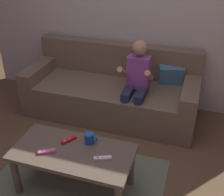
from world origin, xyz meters
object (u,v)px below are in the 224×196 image
Objects in this scene: game_remote_white_near_edge at (103,158)px; game_remote_red_far_corner at (69,140)px; couch at (112,91)px; coffee_mug at (89,138)px; game_remote_pink_center at (47,152)px; coffee_table at (73,157)px; person_seated_on_couch at (136,81)px.

game_remote_red_far_corner is at bearing 160.17° from game_remote_white_near_edge.
couch reaches higher than coffee_mug.
coffee_mug is at bearing 11.10° from game_remote_red_far_corner.
game_remote_pink_center is at bearing -118.45° from game_remote_red_far_corner.
game_remote_red_far_corner is at bearing 129.07° from coffee_table.
coffee_table is at bearing -86.83° from couch.
couch is 2.04× the size of person_seated_on_couch.
couch is 14.20× the size of game_remote_white_near_edge.
game_remote_red_far_corner is (-0.01, -1.19, 0.15)m from couch.
coffee_table is 0.16m from game_remote_red_far_corner.
game_remote_pink_center is at bearing -172.28° from game_remote_white_near_edge.
game_remote_white_near_edge is 0.46m from game_remote_pink_center.
game_remote_white_near_edge reaches higher than coffee_table.
coffee_mug is (0.28, 0.22, 0.04)m from game_remote_pink_center.
game_remote_white_near_edge is 1.04× the size of game_remote_red_far_corner.
coffee_mug is (0.18, 0.04, 0.04)m from game_remote_red_far_corner.
couch is 14.54× the size of game_remote_pink_center.
person_seated_on_couch is 8.44× the size of coffee_mug.
coffee_table is (0.07, -1.30, 0.07)m from couch.
couch is at bearing 93.17° from coffee_table.
game_remote_pink_center and game_remote_red_far_corner have the same top height.
coffee_mug is at bearing -81.82° from couch.
game_remote_pink_center is 0.22m from game_remote_red_far_corner.
coffee_table is 0.22m from game_remote_pink_center.
person_seated_on_couch is 1.08m from game_remote_red_far_corner.
coffee_table is 7.16× the size of game_remote_pink_center.
couch is 2.03× the size of coffee_table.
person_seated_on_couch is 0.99m from coffee_mug.
couch reaches higher than game_remote_pink_center.
couch is at bearing 98.18° from coffee_mug.
coffee_mug reaches higher than game_remote_pink_center.
person_seated_on_couch is at bearing 80.26° from coffee_mug.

